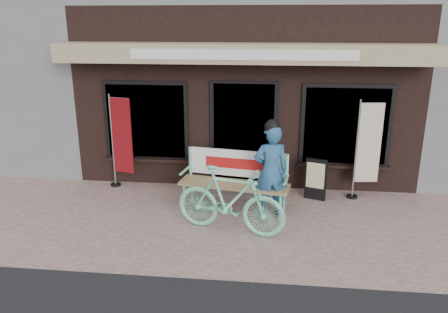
# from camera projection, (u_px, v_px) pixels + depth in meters

# --- Properties ---
(ground) EXTENTS (70.00, 70.00, 0.00)m
(ground) POSITION_uv_depth(u_px,v_px,m) (235.00, 230.00, 7.24)
(ground) COLOR #BC9790
(ground) RESTS_ON ground
(storefront) EXTENTS (7.00, 6.77, 6.00)m
(storefront) POSITION_uv_depth(u_px,v_px,m) (252.00, 34.00, 11.06)
(storefront) COLOR black
(storefront) RESTS_ON ground
(bench) EXTENTS (2.03, 0.82, 1.07)m
(bench) POSITION_uv_depth(u_px,v_px,m) (235.00, 176.00, 7.91)
(bench) COLOR #70DBB2
(bench) RESTS_ON ground
(person) EXTENTS (0.67, 0.52, 1.75)m
(person) POSITION_uv_depth(u_px,v_px,m) (271.00, 170.00, 7.54)
(person) COLOR #285A89
(person) RESTS_ON ground
(bicycle) EXTENTS (1.92, 0.97, 1.11)m
(bicycle) POSITION_uv_depth(u_px,v_px,m) (230.00, 200.00, 7.02)
(bicycle) COLOR #70DBB2
(bicycle) RESTS_ON ground
(nobori_red) EXTENTS (0.58, 0.26, 1.94)m
(nobori_red) POSITION_uv_depth(u_px,v_px,m) (121.00, 141.00, 8.82)
(nobori_red) COLOR gray
(nobori_red) RESTS_ON ground
(nobori_cream) EXTENTS (0.58, 0.24, 1.94)m
(nobori_cream) POSITION_uv_depth(u_px,v_px,m) (367.00, 149.00, 8.27)
(nobori_cream) COLOR gray
(nobori_cream) RESTS_ON ground
(menu_stand) EXTENTS (0.41, 0.21, 0.82)m
(menu_stand) POSITION_uv_depth(u_px,v_px,m) (316.00, 179.00, 8.37)
(menu_stand) COLOR black
(menu_stand) RESTS_ON ground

